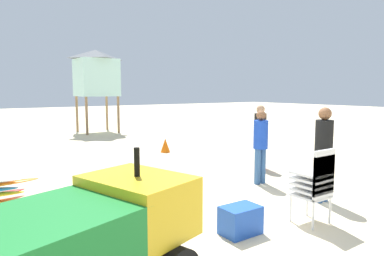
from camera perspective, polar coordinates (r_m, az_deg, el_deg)
name	(u,v)px	position (r m, az deg, el deg)	size (l,w,h in m)	color
ground	(251,216)	(5.93, 9.91, -14.33)	(80.00, 80.00, 0.00)	beige
utility_cart	(69,242)	(3.27, -19.92, -17.47)	(2.79, 1.94, 1.50)	#197A2D
stacked_plastic_chairs	(317,181)	(5.64, 20.12, -8.27)	(0.48, 0.48, 1.20)	white
lifeguard_near_left	(260,132)	(9.27, 11.32, -0.66)	(0.32, 0.32, 1.70)	red
lifeguard_near_center	(324,148)	(6.76, 21.15, -3.09)	(0.32, 0.32, 1.77)	#33598C
lifeguard_near_right	(261,142)	(7.71, 11.40, -2.33)	(0.32, 0.32, 1.64)	#33598C
lifeguard_tower	(96,73)	(17.54, -15.73, 8.85)	(1.98, 1.98, 4.04)	olive
traffic_cone_near	(165,145)	(11.53, -4.49, -2.90)	(0.33, 0.33, 0.48)	orange
cooler_box	(240,220)	(5.18, 8.09, -15.00)	(0.56, 0.39, 0.41)	blue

